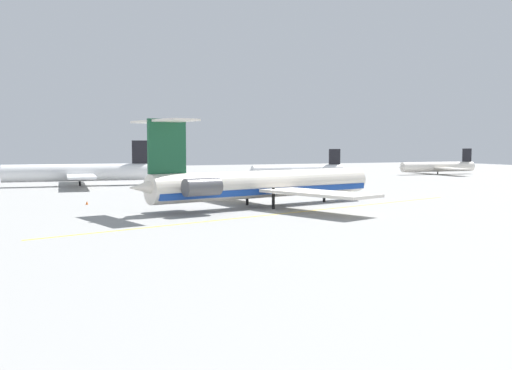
# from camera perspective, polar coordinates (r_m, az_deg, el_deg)

# --- Properties ---
(ground) EXTENTS (340.30, 340.30, 0.00)m
(ground) POSITION_cam_1_polar(r_m,az_deg,el_deg) (79.17, 2.25, -2.59)
(ground) COLOR gray
(main_jetliner) EXTENTS (41.97, 37.47, 12.35)m
(main_jetliner) POSITION_cam_1_polar(r_m,az_deg,el_deg) (84.07, 0.41, 0.11)
(main_jetliner) COLOR silver
(main_jetliner) RESTS_ON ground
(airliner_mid_left) EXTENTS (33.30, 32.92, 9.95)m
(airliner_mid_left) POSITION_cam_1_polar(r_m,az_deg,el_deg) (132.60, -17.30, 1.17)
(airliner_mid_left) COLOR white
(airliner_mid_left) RESTS_ON ground
(airliner_mid_right) EXTENTS (26.27, 25.95, 7.86)m
(airliner_mid_right) POSITION_cam_1_polar(r_m,az_deg,el_deg) (150.47, 3.87, 1.42)
(airliner_mid_right) COLOR white
(airliner_mid_right) RESTS_ON ground
(airliner_far_right) EXTENTS (26.07, 25.77, 7.79)m
(airliner_far_right) POSITION_cam_1_polar(r_m,az_deg,el_deg) (184.12, 17.22, 1.72)
(airliner_far_right) COLOR silver
(airliner_far_right) RESTS_ON ground
(ground_crew_near_nose) EXTENTS (0.35, 0.34, 1.81)m
(ground_crew_near_nose) POSITION_cam_1_polar(r_m,az_deg,el_deg) (115.46, 3.16, 0.06)
(ground_crew_near_nose) COLOR black
(ground_crew_near_nose) RESTS_ON ground
(ground_crew_near_tail) EXTENTS (0.45, 0.29, 1.78)m
(ground_crew_near_tail) POSITION_cam_1_polar(r_m,az_deg,el_deg) (110.95, 0.41, -0.10)
(ground_crew_near_tail) COLOR black
(ground_crew_near_tail) RESTS_ON ground
(safety_cone_nose) EXTENTS (0.40, 0.40, 0.55)m
(safety_cone_nose) POSITION_cam_1_polar(r_m,az_deg,el_deg) (108.54, 6.26, -0.67)
(safety_cone_nose) COLOR #EA590F
(safety_cone_nose) RESTS_ON ground
(safety_cone_wingtip) EXTENTS (0.40, 0.40, 0.55)m
(safety_cone_wingtip) POSITION_cam_1_polar(r_m,az_deg,el_deg) (91.36, -16.24, -1.69)
(safety_cone_wingtip) COLOR #EA590F
(safety_cone_wingtip) RESTS_ON ground
(taxiway_centreline) EXTENTS (67.30, 20.69, 0.01)m
(taxiway_centreline) POSITION_cam_1_polar(r_m,az_deg,el_deg) (77.63, 3.54, -2.72)
(taxiway_centreline) COLOR gold
(taxiway_centreline) RESTS_ON ground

